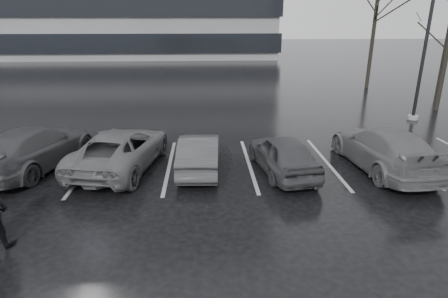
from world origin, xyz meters
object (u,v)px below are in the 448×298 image
car_west_a (199,152)px  car_east (384,148)px  tree_ne (447,40)px  car_west_b (121,149)px  lamp_post (428,32)px  car_west_c (35,147)px  tree_north (374,27)px  car_main (283,154)px

car_west_a → car_east: size_ratio=0.75×
car_west_a → car_east: 6.23m
car_west_a → car_east: (6.22, -0.25, 0.11)m
car_east → tree_ne: 15.61m
car_west_b → lamp_post: 15.03m
car_east → car_west_b: bearing=-8.0°
car_west_c → tree_north: size_ratio=0.58×
car_west_c → tree_north: tree_north is taller
car_east → tree_north: tree_north is taller
car_east → tree_ne: tree_ne is taller
car_east → lamp_post: (4.55, 6.25, 3.54)m
tree_north → car_west_b: bearing=-135.4°
car_main → car_west_b: car_west_b is taller
lamp_post → tree_ne: lamp_post is taller
car_west_b → car_east: size_ratio=0.99×
car_main → car_west_c: car_west_c is taller
car_main → tree_north: size_ratio=0.44×
car_west_c → tree_north: 23.11m
car_west_c → lamp_post: lamp_post is taller
car_west_c → car_east: 11.84m
car_main → car_west_c: 8.39m
car_west_b → lamp_post: size_ratio=0.52×
car_west_b → car_east: (8.89, -0.56, 0.04)m
car_west_a → tree_north: (12.13, 14.90, 3.64)m
car_west_a → lamp_post: size_ratio=0.40×
car_main → car_west_a: size_ratio=1.02×
car_main → car_east: car_east is taller
car_west_c → lamp_post: (16.36, 5.51, 3.54)m
car_west_c → car_east: (11.81, -0.74, -0.00)m
tree_ne → car_west_b: bearing=-147.7°
car_west_b → tree_ne: (18.30, 11.59, 2.83)m
lamp_post → tree_ne: bearing=50.5°
car_main → tree_ne: bearing=-145.2°
car_east → tree_ne: bearing=-132.2°
car_west_c → tree_ne: 24.25m
car_main → tree_ne: (12.89, 12.30, 2.86)m
car_west_a → tree_ne: 19.86m
car_west_a → lamp_post: bearing=-148.1°
car_west_a → car_west_c: 5.61m
lamp_post → tree_north: 9.00m
tree_ne → tree_north: tree_north is taller
car_main → tree_north: tree_north is taller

